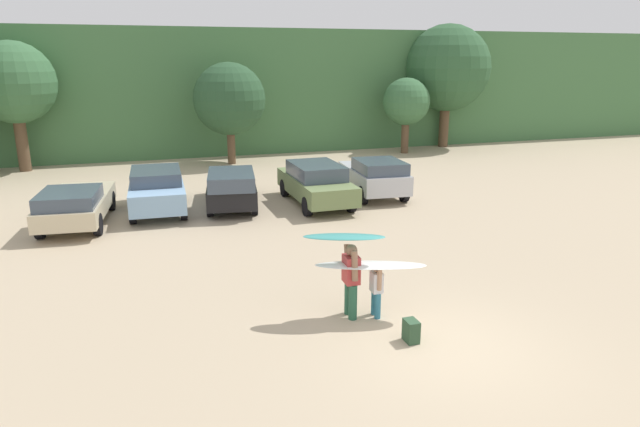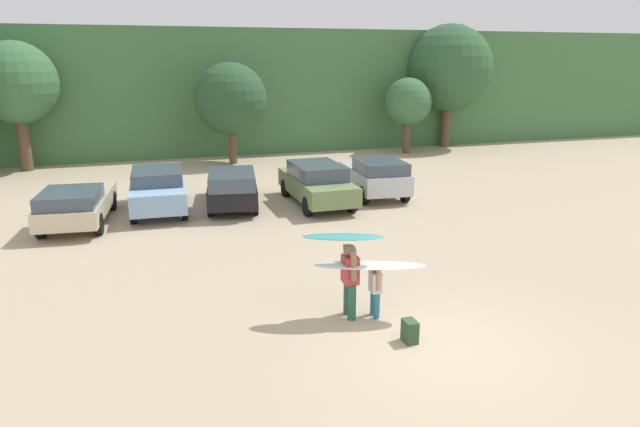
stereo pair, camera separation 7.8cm
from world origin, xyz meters
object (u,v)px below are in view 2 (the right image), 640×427
object	(u,v)px
parked_car_sky_blue	(158,189)
surfboard_white	(370,265)
backpack_dropped	(410,331)
surfboard_teal	(343,237)
parked_car_black	(232,186)
person_child	(375,287)
person_adult	(350,276)
parked_car_champagne	(77,203)
parked_car_silver	(375,176)
parked_car_olive_green	(317,182)

from	to	relation	value
parked_car_sky_blue	surfboard_white	world-z (taller)	parked_car_sky_blue
parked_car_sky_blue	backpack_dropped	bearing A→B (deg)	-157.99
parked_car_sky_blue	surfboard_teal	size ratio (longest dim) A/B	2.48
parked_car_black	surfboard_white	bearing A→B (deg)	-163.86
parked_car_black	person_child	distance (m)	10.24
parked_car_black	person_adult	distance (m)	10.02
person_adult	parked_car_black	bearing A→B (deg)	-82.43
parked_car_champagne	backpack_dropped	bearing A→B (deg)	-141.29
parked_car_silver	person_child	xyz separation A→B (m)	(-4.32, -10.09, -0.16)
parked_car_olive_green	parked_car_sky_blue	bearing A→B (deg)	81.86
parked_car_silver	backpack_dropped	xyz separation A→B (m)	(-4.11, -11.34, -0.61)
surfboard_teal	backpack_dropped	size ratio (longest dim) A/B	3.95
backpack_dropped	surfboard_teal	bearing A→B (deg)	120.62
parked_car_sky_blue	parked_car_black	xyz separation A→B (m)	(2.65, -0.28, -0.04)
parked_car_champagne	backpack_dropped	distance (m)	12.69
parked_car_sky_blue	person_adult	bearing A→B (deg)	-159.03
parked_car_black	parked_car_silver	xyz separation A→B (m)	(5.72, -0.06, 0.05)
parked_car_olive_green	parked_car_silver	xyz separation A→B (m)	(2.60, 0.45, 0.00)
parked_car_black	surfboard_teal	xyz separation A→B (m)	(0.74, -9.92, 1.01)
surfboard_teal	parked_car_champagne	bearing A→B (deg)	-37.43
parked_car_black	person_child	world-z (taller)	parked_car_black
parked_car_silver	backpack_dropped	world-z (taller)	parked_car_silver
parked_car_champagne	surfboard_teal	size ratio (longest dim) A/B	2.72
parked_car_sky_blue	backpack_dropped	size ratio (longest dim) A/B	9.80
parked_car_champagne	parked_car_silver	bearing A→B (deg)	-80.63
person_adult	parked_car_sky_blue	bearing A→B (deg)	-68.51
parked_car_champagne	parked_car_black	distance (m)	5.34
parked_car_silver	backpack_dropped	size ratio (longest dim) A/B	8.98
parked_car_olive_green	backpack_dropped	xyz separation A→B (m)	(-1.51, -10.89, -0.61)
surfboard_teal	parked_car_black	bearing A→B (deg)	-66.46
parked_car_champagne	person_adult	bearing A→B (deg)	-140.47
parked_car_olive_green	person_adult	distance (m)	9.73
parked_car_silver	surfboard_white	distance (m)	11.00
parked_car_olive_green	surfboard_white	world-z (taller)	parked_car_olive_green
parked_car_sky_blue	parked_car_olive_green	size ratio (longest dim) A/B	0.94
parked_car_champagne	person_child	world-z (taller)	parked_car_champagne
parked_car_champagne	surfboard_teal	bearing A→B (deg)	-140.93
surfboard_teal	backpack_dropped	xyz separation A→B (m)	(0.87, -1.47, -1.57)
surfboard_white	parked_car_sky_blue	bearing A→B (deg)	-50.98
person_child	backpack_dropped	distance (m)	1.34
parked_car_sky_blue	person_child	xyz separation A→B (m)	(4.05, -10.43, -0.15)
parked_car_champagne	person_child	size ratio (longest dim) A/B	4.04
parked_car_black	person_child	bearing A→B (deg)	-163.16
parked_car_champagne	person_adult	world-z (taller)	person_adult
parked_car_champagne	parked_car_olive_green	bearing A→B (deg)	-82.56
parked_car_champagne	surfboard_white	world-z (taller)	parked_car_champagne
person_child	backpack_dropped	xyz separation A→B (m)	(0.21, -1.25, -0.45)
parked_car_silver	surfboard_white	size ratio (longest dim) A/B	1.65
parked_car_silver	person_adult	xyz separation A→B (m)	(-4.83, -9.92, 0.09)
parked_car_black	person_adult	xyz separation A→B (m)	(0.89, -9.98, 0.13)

